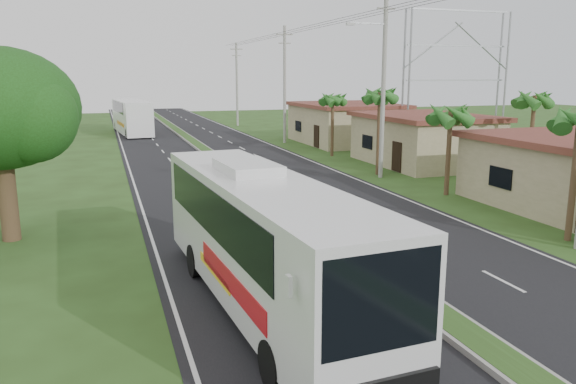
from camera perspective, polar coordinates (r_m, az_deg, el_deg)
name	(u,v)px	position (r m, az deg, el deg)	size (l,w,h in m)	color
ground	(406,295)	(17.39, 11.86, -10.20)	(180.00, 180.00, 0.00)	#2A4318
road_asphalt	(244,179)	(35.45, -4.45, 1.30)	(14.00, 160.00, 0.02)	black
median_strip	(244,178)	(35.44, -4.45, 1.44)	(1.20, 160.00, 0.18)	gray
lane_edge_left	(135,186)	(34.51, -15.31, 0.61)	(0.12, 160.00, 0.01)	silver
lane_edge_right	(342,174)	(37.59, 5.52, 1.86)	(0.12, 160.00, 0.01)	silver
shop_mid	(423,139)	(42.47, 13.56, 5.26)	(7.60, 10.60, 3.67)	tan
shop_far	(345,123)	(54.81, 5.83, 6.99)	(8.60, 11.60, 3.82)	tan
palm_verge_b	(451,115)	(31.40, 16.19, 7.52)	(2.40, 2.40, 5.05)	#473321
palm_verge_c	(380,96)	(37.07, 9.32, 9.59)	(2.40, 2.40, 5.85)	#473321
palm_verge_d	(333,99)	(45.45, 4.57, 9.36)	(2.40, 2.40, 5.25)	#473321
palm_behind_shop	(535,100)	(38.73, 23.76, 8.57)	(2.40, 2.40, 5.65)	#473321
utility_pole_b	(383,78)	(36.00, 9.65, 11.33)	(3.20, 0.28, 12.00)	gray
utility_pole_c	(285,83)	(54.52, -0.34, 10.97)	(1.60, 0.28, 11.00)	gray
utility_pole_d	(237,83)	(73.81, -5.22, 10.93)	(1.60, 0.28, 10.50)	gray
billboard_lattice	(456,71)	(53.31, 16.71, 11.70)	(10.18, 1.18, 12.07)	gray
coach_bus_main	(262,233)	(15.40, -2.70, -4.19)	(3.40, 12.51, 4.00)	silver
coach_bus_far	(131,115)	(65.58, -15.62, 7.54)	(3.81, 12.86, 3.69)	white
motorcyclist	(284,221)	(22.01, -0.37, -2.95)	(1.72, 0.66, 2.29)	black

